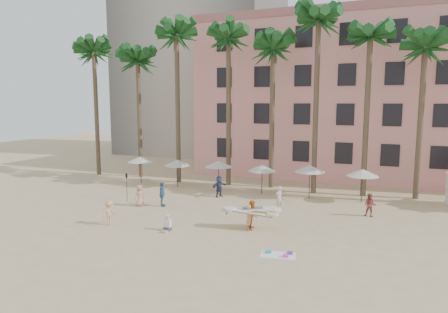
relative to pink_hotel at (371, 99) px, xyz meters
name	(u,v)px	position (x,y,z in m)	size (l,w,h in m)	color
ground	(215,244)	(-7.00, -26.00, -8.00)	(120.00, 120.00, 0.00)	#D1B789
pink_hotel	(371,99)	(0.00, 0.00, 0.00)	(35.00, 14.00, 16.00)	pink
palm_row	(289,40)	(-6.49, -11.00, 4.97)	(44.40, 5.40, 16.30)	brown
umbrella_row	(240,165)	(-10.00, -13.50, -5.67)	(22.50, 2.70, 2.73)	#332B23
beach_towel	(279,254)	(-3.34, -26.29, -7.97)	(1.95, 1.30, 0.14)	white
carrier_yellow	(249,215)	(-6.03, -22.91, -7.10)	(2.95, 1.04, 1.56)	tan
carrier_white	(253,214)	(-5.91, -22.66, -7.06)	(2.90, 1.57, 1.77)	orange
beachgoers	(207,197)	(-10.48, -19.35, -7.15)	(16.97, 10.95, 1.84)	tan
paddle	(127,184)	(-17.15, -19.80, -6.59)	(0.18, 0.04, 2.23)	black
seated_man	(167,226)	(-10.59, -25.01, -7.67)	(0.42, 0.73, 0.95)	#3F3F4C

